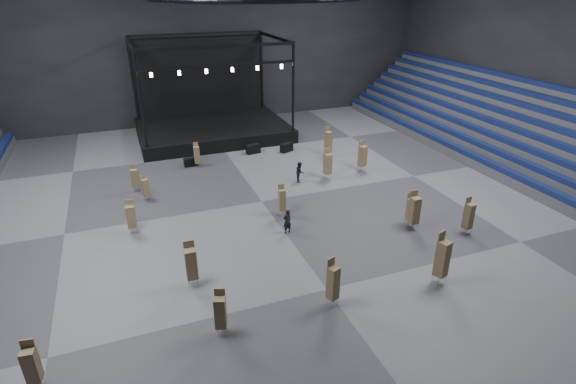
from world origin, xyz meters
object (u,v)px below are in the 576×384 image
object	(u,v)px
stage	(211,120)
chair_stack_7	(362,155)
chair_stack_5	(333,282)
chair_stack_3	(442,258)
chair_stack_8	(414,210)
chair_stack_9	(282,200)
flight_case_left	(190,162)
flight_case_mid	(253,149)
flight_case_right	(287,147)
chair_stack_11	(145,187)
man_center	(287,221)
chair_stack_12	(469,215)
chair_stack_1	(135,177)
chair_stack_6	(31,364)
chair_stack_4	(220,311)
chair_stack_0	(197,154)
chair_stack_10	(328,163)
chair_stack_13	(328,142)
chair_stack_15	(131,216)
chair_stack_14	(411,209)
chair_stack_2	(191,263)
crew_member	(300,172)

from	to	relation	value
stage	chair_stack_7	bearing A→B (deg)	-56.44
chair_stack_5	chair_stack_3	bearing A→B (deg)	-24.22
chair_stack_5	chair_stack_8	world-z (taller)	chair_stack_8
chair_stack_9	chair_stack_5	bearing A→B (deg)	-91.78
flight_case_left	flight_case_mid	world-z (taller)	flight_case_mid
flight_case_left	chair_stack_5	world-z (taller)	chair_stack_5
stage	flight_case_right	world-z (taller)	stage
chair_stack_11	man_center	distance (m)	10.80
chair_stack_5	chair_stack_12	distance (m)	10.84
chair_stack_1	chair_stack_5	size ratio (longest dim) A/B	0.78
chair_stack_6	chair_stack_11	size ratio (longest dim) A/B	1.18
chair_stack_4	chair_stack_0	bearing A→B (deg)	102.35
chair_stack_1	chair_stack_10	distance (m)	14.19
chair_stack_13	chair_stack_15	xyz separation A→B (m)	(-16.61, -7.55, -0.24)
chair_stack_7	chair_stack_12	world-z (taller)	chair_stack_7
stage	chair_stack_14	bearing A→B (deg)	-71.65
chair_stack_2	chair_stack_11	bearing A→B (deg)	98.43
chair_stack_5	chair_stack_7	bearing A→B (deg)	35.78
chair_stack_12	chair_stack_1	bearing A→B (deg)	133.01
chair_stack_3	chair_stack_8	size ratio (longest dim) A/B	1.13
chair_stack_11	chair_stack_14	xyz separation A→B (m)	(14.95, -9.61, 0.17)
chair_stack_8	chair_stack_10	world-z (taller)	chair_stack_8
chair_stack_9	chair_stack_15	xyz separation A→B (m)	(-9.21, 1.09, 0.03)
chair_stack_4	chair_stack_13	xyz separation A→B (m)	(13.59, 17.91, 0.20)
chair_stack_14	chair_stack_15	xyz separation A→B (m)	(-16.11, 5.23, -0.01)
chair_stack_8	chair_stack_11	distance (m)	17.94
chair_stack_5	stage	bearing A→B (deg)	69.24
man_center	chair_stack_11	bearing A→B (deg)	-60.47
stage	chair_stack_11	size ratio (longest dim) A/B	7.64
chair_stack_2	crew_member	size ratio (longest dim) A/B	1.58
chair_stack_7	flight_case_left	bearing A→B (deg)	135.31
chair_stack_6	crew_member	bearing A→B (deg)	48.43
chair_stack_14	stage	bearing A→B (deg)	127.24
chair_stack_3	chair_stack_13	distance (m)	18.45
chair_stack_0	chair_stack_4	xyz separation A→B (m)	(-2.61, -19.63, 0.10)
flight_case_left	flight_case_mid	distance (m)	5.83
chair_stack_10	chair_stack_14	bearing A→B (deg)	-80.82
chair_stack_11	crew_member	world-z (taller)	chair_stack_11
flight_case_right	chair_stack_14	xyz separation A→B (m)	(2.37, -15.29, 0.77)
chair_stack_7	chair_stack_8	size ratio (longest dim) A/B	0.98
flight_case_right	chair_stack_2	bearing A→B (deg)	-124.24
stage	man_center	world-z (taller)	stage
chair_stack_7	chair_stack_12	xyz separation A→B (m)	(0.97, -10.96, -0.08)
chair_stack_3	chair_stack_5	world-z (taller)	chair_stack_3
chair_stack_0	man_center	xyz separation A→B (m)	(3.07, -12.62, -0.29)
chair_stack_11	chair_stack_12	xyz separation A→B (m)	(17.56, -11.67, 0.25)
chair_stack_2	chair_stack_15	size ratio (longest dim) A/B	1.16
chair_stack_4	chair_stack_13	world-z (taller)	chair_stack_13
chair_stack_3	chair_stack_10	distance (m)	13.97
chair_stack_10	flight_case_mid	bearing A→B (deg)	114.46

